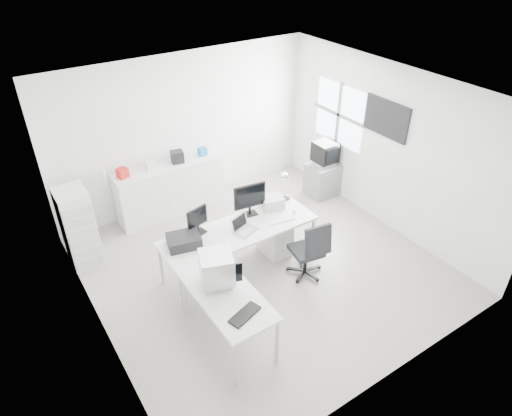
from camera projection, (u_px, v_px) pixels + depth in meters
floor at (263, 267)px, 7.22m from camera, size 5.00×5.00×0.01m
ceiling at (265, 95)px, 5.68m from camera, size 5.00×5.00×0.01m
back_wall at (186, 131)px, 8.20m from camera, size 5.00×0.02×2.80m
left_wall at (86, 252)px, 5.30m from camera, size 0.02×5.00×2.80m
right_wall at (387, 148)px, 7.60m from camera, size 0.02×5.00×2.80m
window at (339, 115)px, 8.32m from camera, size 0.02×1.20×1.10m
wall_picture at (386, 118)px, 7.39m from camera, size 0.04×0.90×0.60m
main_desk at (240, 249)px, 6.99m from camera, size 2.40×0.80×0.75m
side_desk at (228, 317)px, 5.83m from camera, size 0.70×1.40×0.75m
drawer_pedestal at (275, 236)px, 7.39m from camera, size 0.40×0.50×0.60m
inkjet_printer at (184, 241)px, 6.41m from camera, size 0.53×0.45×0.16m
lcd_monitor_small at (197, 221)px, 6.58m from camera, size 0.38×0.27×0.43m
lcd_monitor_large at (250, 200)px, 6.97m from camera, size 0.54×0.28×0.53m
laptop at (245, 225)px, 6.67m from camera, size 0.44×0.44×0.23m
white_keyboard at (280, 220)px, 6.97m from camera, size 0.45×0.18×0.02m
white_mouse at (294, 211)px, 7.13m from camera, size 0.06×0.06×0.06m
laser_printer at (272, 202)px, 7.23m from camera, size 0.39×0.35×0.19m
desk_lamp at (287, 187)px, 7.37m from camera, size 0.16×0.16×0.45m
crt_monitor at (217, 271)px, 5.68m from camera, size 0.48×0.48×0.44m
black_keyboard at (245, 314)px, 5.33m from camera, size 0.45×0.29×0.03m
office_chair at (306, 248)px, 6.82m from camera, size 0.65×0.65×0.99m
tv_cabinet at (323, 179)px, 8.90m from camera, size 0.60×0.49×0.65m
crt_tv at (325, 154)px, 8.59m from camera, size 0.50×0.48×0.45m
sideboard at (170, 189)px, 8.27m from camera, size 1.96×0.49×0.98m
clutter_box_a at (122, 173)px, 7.59m from camera, size 0.20×0.19×0.17m
clutter_box_b at (151, 166)px, 7.82m from camera, size 0.16×0.14×0.15m
clutter_box_c at (177, 157)px, 8.04m from camera, size 0.24×0.23×0.21m
clutter_box_d at (202, 152)px, 8.29m from camera, size 0.15×0.13×0.14m
clutter_bottle at (104, 175)px, 7.46m from camera, size 0.07×0.07×0.22m
filing_cabinet at (78, 227)px, 7.00m from camera, size 0.45×0.54×1.29m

